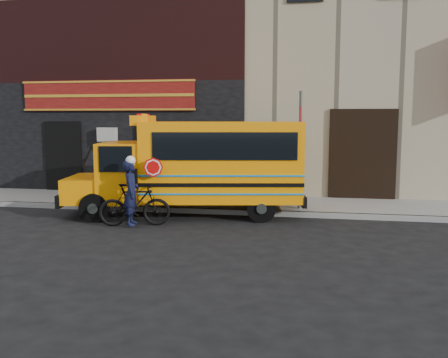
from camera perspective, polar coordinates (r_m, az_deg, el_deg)
ground at (r=12.38m, az=-1.39°, el=-6.34°), size 120.00×120.00×0.00m
curb at (r=14.86m, az=0.70°, el=-3.77°), size 40.00×0.20×0.15m
sidewalk at (r=16.31m, az=1.61°, el=-2.80°), size 40.00×3.00×0.15m
building at (r=22.61m, az=4.17°, el=15.33°), size 20.00×10.70×12.00m
school_bus at (r=14.53m, az=-2.94°, el=1.69°), size 7.17×3.33×2.92m
sign_pole at (r=14.95m, az=8.67°, el=3.60°), size 0.08×0.32×3.64m
bicycle at (r=13.42m, az=-10.18°, el=-2.93°), size 1.96×1.03×1.13m
cyclist at (r=13.30m, az=-10.55°, el=-1.75°), size 0.54×0.70×1.72m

